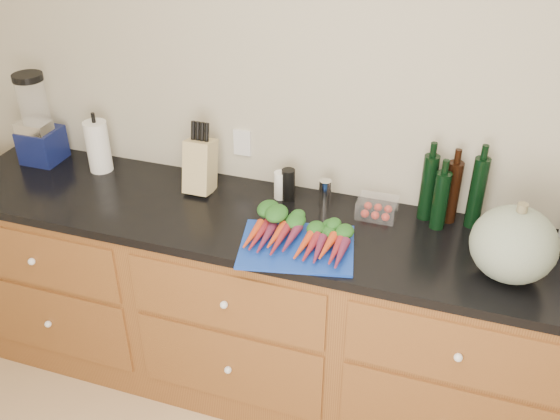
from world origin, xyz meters
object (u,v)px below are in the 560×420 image
(squash, at_px, (514,244))
(paper_towel, at_px, (98,146))
(knife_block, at_px, (200,166))
(tomato_box, at_px, (377,208))
(carrots, at_px, (300,235))
(blender_appliance, at_px, (37,124))
(cutting_board, at_px, (297,247))

(squash, relative_size, paper_towel, 1.25)
(paper_towel, height_order, knife_block, paper_towel)
(paper_towel, bearing_deg, tomato_box, 0.44)
(carrots, height_order, paper_towel, paper_towel)
(paper_towel, bearing_deg, squash, -7.53)
(blender_appliance, height_order, knife_block, blender_appliance)
(cutting_board, bearing_deg, knife_block, 150.79)
(cutting_board, height_order, tomato_box, tomato_box)
(blender_appliance, xyz_separation_m, knife_block, (0.84, -0.02, -0.07))
(knife_block, relative_size, tomato_box, 1.45)
(knife_block, bearing_deg, paper_towel, 177.82)
(squash, distance_m, tomato_box, 0.59)
(tomato_box, bearing_deg, carrots, -130.12)
(carrots, xyz_separation_m, tomato_box, (0.25, 0.29, 0.00))
(blender_appliance, relative_size, tomato_box, 2.69)
(knife_block, bearing_deg, squash, -9.64)
(blender_appliance, bearing_deg, squash, -6.37)
(squash, relative_size, blender_appliance, 0.70)
(carrots, bearing_deg, squash, 2.93)
(squash, bearing_deg, blender_appliance, 173.63)
(carrots, height_order, blender_appliance, blender_appliance)
(cutting_board, xyz_separation_m, blender_appliance, (-1.38, 0.32, 0.18))
(cutting_board, distance_m, paper_towel, 1.11)
(squash, xyz_separation_m, knife_block, (-1.31, 0.22, -0.02))
(squash, relative_size, tomato_box, 1.88)
(blender_appliance, relative_size, paper_towel, 1.79)
(cutting_board, distance_m, tomato_box, 0.41)
(blender_appliance, bearing_deg, paper_towel, 0.43)
(cutting_board, relative_size, carrots, 1.08)
(carrots, height_order, tomato_box, tomato_box)
(paper_towel, distance_m, knife_block, 0.53)
(tomato_box, bearing_deg, cutting_board, -126.65)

